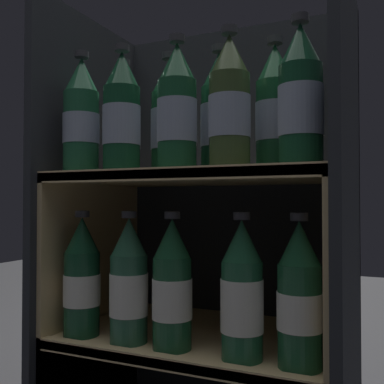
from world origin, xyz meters
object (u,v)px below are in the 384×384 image
Objects in this scene: bottle_upper_back_0 at (123,124)px; bottle_lower_front_0 at (82,279)px; bottle_upper_back_3 at (275,111)px; bottle_lower_front_4 at (300,298)px; bottle_upper_front_2 at (179,111)px; bottle_lower_front_1 at (129,284)px; bottle_lower_front_2 at (172,288)px; bottle_upper_back_1 at (169,121)px; bottle_upper_front_3 at (229,106)px; bottle_upper_front_1 at (122,116)px; bottle_upper_front_0 at (81,119)px; bottle_upper_front_4 at (301,100)px; bottle_upper_back_2 at (219,116)px; bottle_lower_front_3 at (242,294)px.

bottle_upper_back_0 is 1.00× the size of bottle_lower_front_0.
bottle_lower_front_4 is at bearing -54.34° from bottle_upper_back_3.
bottle_lower_front_1 is (-0.12, 0.00, -0.35)m from bottle_upper_front_2.
bottle_lower_front_2 is (0.17, -0.09, -0.35)m from bottle_upper_back_0.
bottle_lower_front_4 is (0.42, -0.09, -0.35)m from bottle_upper_back_0.
bottle_upper_front_2 is at bearing -52.72° from bottle_upper_back_1.
bottle_upper_back_0 is at bearing 180.00° from bottle_upper_back_1.
bottle_lower_front_2 is at bearing 180.00° from bottle_upper_front_3.
bottle_lower_front_4 is (0.24, -0.00, -0.35)m from bottle_upper_front_2.
bottle_upper_back_3 is (0.07, 0.09, 0.00)m from bottle_upper_front_3.
bottle_upper_front_2 is 0.21m from bottle_upper_back_0.
bottle_upper_front_1 is at bearing 180.00° from bottle_upper_front_3.
bottle_upper_back_0 is at bearing 61.12° from bottle_lower_front_0.
bottle_upper_front_3 is at bearing -16.65° from bottle_upper_back_0.
bottle_lower_front_1 is at bearing -50.74° from bottle_upper_back_0.
bottle_upper_back_3 is 0.41m from bottle_lower_front_2.
bottle_upper_front_0 is 1.00× the size of bottle_upper_front_4.
bottle_lower_front_1 is at bearing 180.00° from bottle_lower_front_2.
bottle_upper_front_0 is 0.42m from bottle_lower_front_2.
bottle_lower_front_0 is at bearing -180.00° from bottle_lower_front_1.
bottle_lower_front_1 and bottle_lower_front_2 have the same top height.
bottle_upper_front_3 is 0.49m from bottle_lower_front_0.
bottle_lower_front_2 is (-0.12, 0.00, -0.35)m from bottle_upper_front_3.
bottle_upper_back_2 is (0.05, 0.09, -0.00)m from bottle_upper_front_2.
bottle_upper_back_2 is at bearing 180.00° from bottle_upper_back_3.
bottle_upper_front_0 is at bearing 180.00° from bottle_lower_front_3.
bottle_lower_front_2 is (-0.01, 0.00, -0.35)m from bottle_upper_front_2.
bottle_lower_front_4 is at bearing -0.00° from bottle_upper_front_2.
bottle_lower_front_4 is at bearing 0.00° from bottle_lower_front_0.
bottle_upper_back_1 is at bearing 180.00° from bottle_upper_back_3.
bottle_upper_front_1 is 1.00× the size of bottle_lower_front_3.
bottle_upper_back_3 is at bearing 127.21° from bottle_upper_front_4.
bottle_upper_front_4 is 0.37m from bottle_lower_front_3.
bottle_upper_back_0 is 0.36m from bottle_upper_back_3.
bottle_upper_front_0 is 1.00× the size of bottle_upper_back_1.
bottle_upper_back_3 is at bearing -0.00° from bottle_upper_back_1.
bottle_upper_back_2 is 1.00× the size of bottle_lower_front_4.
bottle_upper_back_3 reaches higher than bottle_lower_front_3.
bottle_lower_front_0 is (-0.29, -0.09, -0.35)m from bottle_upper_back_2.
bottle_lower_front_0 is at bearing 0.00° from bottle_upper_front_0.
bottle_lower_front_3 is at bearing -0.00° from bottle_lower_front_2.
bottle_upper_back_2 is (0.12, 0.00, -0.00)m from bottle_upper_back_1.
bottle_upper_front_4 is 1.00× the size of bottle_upper_back_1.
bottle_upper_back_3 reaches higher than bottle_lower_front_2.
bottle_upper_front_1 is at bearing 0.00° from bottle_lower_front_0.
bottle_lower_front_3 is (0.32, -0.09, -0.36)m from bottle_upper_back_0.
bottle_lower_front_0 is 1.00× the size of bottle_lower_front_3.
bottle_upper_front_4 reaches higher than bottle_lower_front_2.
bottle_upper_back_0 and bottle_upper_back_3 have the same top height.
bottle_upper_back_1 is 1.00× the size of bottle_lower_front_3.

